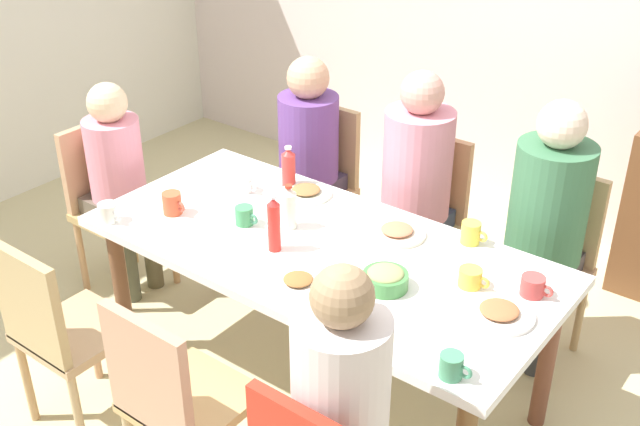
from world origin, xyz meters
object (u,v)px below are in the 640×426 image
object	(u,v)px
plate_2	(306,192)
cup_2	(172,203)
chair_1	(174,397)
cup_7	(533,286)
plate_3	(499,312)
cup_6	(245,216)
bowl_0	(385,278)
person_5	(118,172)
person_6	(307,146)
cup_1	(244,184)
chair_5	(111,198)
dining_table	(320,261)
chair_0	(59,327)
chair_6	(318,178)
cup_0	(471,233)
bottle_2	(289,208)
bottle_0	(274,224)
person_2	(547,213)
chair_2	(547,256)
cup_3	(452,366)
person_3	(416,174)
plate_0	(298,282)
plate_1	(397,232)
person_4	(342,413)
cup_5	(471,278)
bottle_1	(289,168)

from	to	relation	value
plate_2	cup_2	xyz separation A→B (m)	(-0.36, -0.50, 0.04)
chair_1	cup_7	world-z (taller)	chair_1
plate_3	cup_6	xyz separation A→B (m)	(-1.16, -0.06, 0.03)
bowl_0	person_5	bearing A→B (deg)	176.72
person_6	cup_1	size ratio (longest dim) A/B	10.17
chair_5	dining_table	bearing A→B (deg)	0.00
chair_1	chair_0	bearing A→B (deg)	180.00
chair_6	cup_1	distance (m)	0.72
cup_0	bottle_2	distance (m)	0.77
person_5	bottle_0	size ratio (longest dim) A/B	4.64
chair_6	cup_1	xyz separation A→B (m)	(0.08, -0.67, 0.26)
chair_1	person_2	distance (m)	1.74
chair_2	cup_6	world-z (taller)	chair_2
chair_6	cup_3	distance (m)	1.95
chair_2	person_5	bearing A→B (deg)	-156.51
chair_0	cup_0	world-z (taller)	chair_0
person_5	plate_2	bearing A→B (deg)	18.37
person_3	plate_3	xyz separation A→B (m)	(0.80, -0.75, -0.02)
chair_6	chair_0	bearing A→B (deg)	-90.00
chair_2	plate_2	size ratio (longest dim) A/B	3.75
chair_1	bottle_0	bearing A→B (deg)	100.08
bottle_0	bottle_2	world-z (taller)	bottle_0
plate_0	plate_3	world-z (taller)	same
chair_5	cup_3	size ratio (longest dim) A/B	7.92
chair_5	cup_7	world-z (taller)	chair_5
plate_1	cup_1	world-z (taller)	cup_1
person_4	bowl_0	distance (m)	0.71
person_6	plate_0	distance (m)	1.29
cup_0	cup_2	size ratio (longest dim) A/B	0.96
dining_table	bottle_2	world-z (taller)	bottle_2
chair_6	cup_7	size ratio (longest dim) A/B	7.17
dining_table	bottle_0	xyz separation A→B (m)	(-0.12, -0.14, 0.19)
plate_0	plate_2	xyz separation A→B (m)	(-0.44, 0.60, 0.00)
plate_0	cup_7	size ratio (longest dim) A/B	1.65
person_5	cup_2	xyz separation A→B (m)	(0.60, -0.18, 0.09)
cup_3	cup_1	bearing A→B (deg)	158.19
person_2	cup_2	distance (m)	1.63
person_4	chair_6	size ratio (longest dim) A/B	1.41
cup_2	cup_3	distance (m)	1.52
plate_3	bowl_0	world-z (taller)	bowl_0
cup_7	cup_5	bearing A→B (deg)	-157.43
cup_2	bottle_2	bearing A→B (deg)	24.37
chair_0	chair_2	bearing A→B (deg)	51.91
plate_1	plate_3	bearing A→B (deg)	-23.37
plate_0	cup_5	size ratio (longest dim) A/B	1.65
bottle_1	person_4	bearing A→B (deg)	-44.63
chair_1	plate_3	distance (m)	1.19
chair_0	cup_5	world-z (taller)	chair_0
bottle_0	bottle_1	size ratio (longest dim) A/B	1.24
dining_table	cup_0	size ratio (longest dim) A/B	17.05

